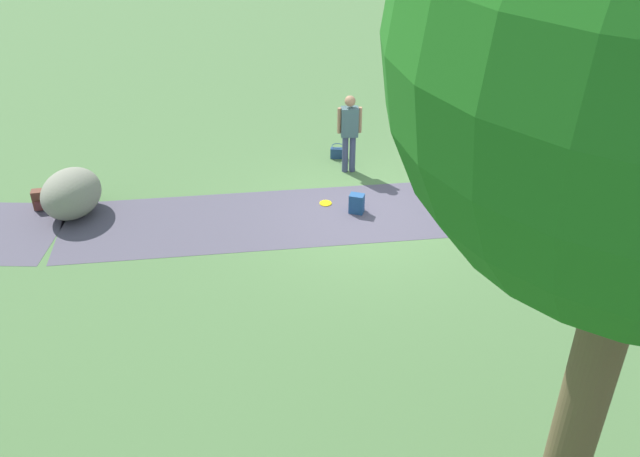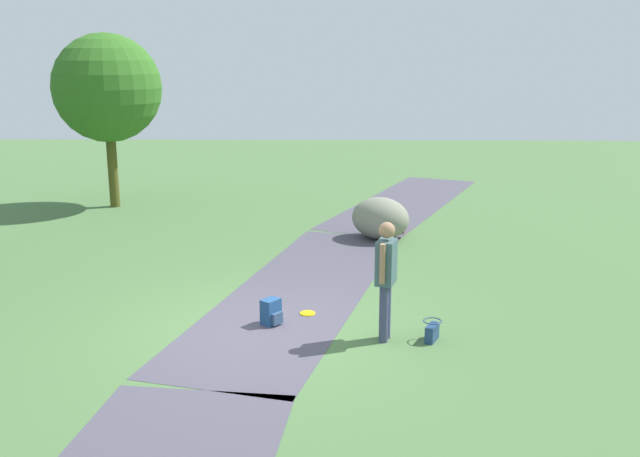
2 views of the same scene
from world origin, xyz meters
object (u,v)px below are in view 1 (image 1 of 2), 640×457
object	(u,v)px
woman_with_handbag	(349,128)
frisbee_on_grass	(326,203)
spare_backpack_on_lawn	(357,204)
backpack_by_boulder	(40,200)
man_near_boulder	(444,54)
handbag_on_grass	(338,152)
lawn_boulder	(71,193)

from	to	relation	value
woman_with_handbag	frisbee_on_grass	size ratio (longest dim) A/B	7.11
spare_backpack_on_lawn	frisbee_on_grass	bearing A→B (deg)	-50.07
backpack_by_boulder	woman_with_handbag	bearing A→B (deg)	173.09
backpack_by_boulder	man_near_boulder	bearing A→B (deg)	-164.53
handbag_on_grass	frisbee_on_grass	size ratio (longest dim) A/B	1.48
lawn_boulder	man_near_boulder	bearing A→B (deg)	-161.18
lawn_boulder	woman_with_handbag	xyz separation A→B (m)	(-5.74, 0.28, 0.55)
man_near_boulder	handbag_on_grass	distance (m)	5.51
lawn_boulder	backpack_by_boulder	xyz separation A→B (m)	(0.61, -0.49, -0.27)
handbag_on_grass	backpack_by_boulder	distance (m)	6.37
woman_with_handbag	backpack_by_boulder	bearing A→B (deg)	-6.91
woman_with_handbag	frisbee_on_grass	xyz separation A→B (m)	(1.00, 1.15, -1.00)
backpack_by_boulder	frisbee_on_grass	size ratio (longest dim) A/B	1.63
lawn_boulder	frisbee_on_grass	world-z (taller)	lawn_boulder
handbag_on_grass	frisbee_on_grass	xyz separation A→B (m)	(1.03, 1.83, -0.13)
frisbee_on_grass	lawn_boulder	bearing A→B (deg)	-16.77
backpack_by_boulder	frisbee_on_grass	world-z (taller)	backpack_by_boulder
lawn_boulder	man_near_boulder	size ratio (longest dim) A/B	1.03
man_near_boulder	backpack_by_boulder	xyz separation A→B (m)	(10.85, 3.00, -0.76)
lawn_boulder	frisbee_on_grass	size ratio (longest dim) A/B	6.94
woman_with_handbag	man_near_boulder	world-z (taller)	woman_with_handbag
spare_backpack_on_lawn	frisbee_on_grass	distance (m)	0.72
lawn_boulder	handbag_on_grass	world-z (taller)	lawn_boulder
frisbee_on_grass	spare_backpack_on_lawn	bearing A→B (deg)	129.93
lawn_boulder	handbag_on_grass	bearing A→B (deg)	-176.05
backpack_by_boulder	spare_backpack_on_lawn	xyz separation A→B (m)	(-5.79, 2.45, 0.00)
spare_backpack_on_lawn	frisbee_on_grass	world-z (taller)	spare_backpack_on_lawn
man_near_boulder	spare_backpack_on_lawn	distance (m)	7.48
lawn_boulder	man_near_boulder	world-z (taller)	man_near_boulder
woman_with_handbag	man_near_boulder	bearing A→B (deg)	-140.06
backpack_by_boulder	frisbee_on_grass	distance (m)	5.68
spare_backpack_on_lawn	frisbee_on_grass	xyz separation A→B (m)	(0.45, -0.53, -0.18)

